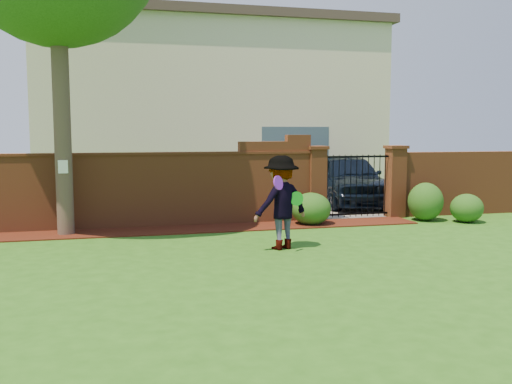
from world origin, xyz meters
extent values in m
cube|color=#265916|center=(0.00, 0.00, -0.01)|extent=(80.00, 80.00, 0.01)
cube|color=#361209|center=(-0.95, 3.34, 0.01)|extent=(11.10, 1.08, 0.03)
cube|color=brown|center=(-2.15, 4.00, 0.85)|extent=(8.70, 0.25, 1.70)
cube|color=brown|center=(1.30, 4.00, 1.85)|extent=(1.80, 0.25, 0.30)
cube|color=brown|center=(1.90, 4.00, 2.08)|extent=(0.60, 0.25, 0.16)
cube|color=brown|center=(-2.15, 4.00, 1.73)|extent=(8.70, 0.31, 0.06)
cube|color=brown|center=(6.60, 4.00, 0.85)|extent=(4.00, 0.25, 1.70)
cube|color=brown|center=(2.40, 4.00, 0.90)|extent=(0.42, 0.42, 1.80)
cube|color=brown|center=(2.40, 4.00, 1.84)|extent=(0.50, 0.50, 0.08)
cube|color=brown|center=(4.60, 4.00, 0.90)|extent=(0.42, 0.42, 1.80)
cube|color=brown|center=(4.60, 4.00, 1.84)|extent=(0.50, 0.50, 0.08)
cylinder|color=black|center=(2.69, 4.00, 0.85)|extent=(0.02, 0.02, 1.60)
cylinder|color=black|center=(2.85, 4.00, 0.85)|extent=(0.02, 0.02, 1.60)
cylinder|color=black|center=(3.01, 4.00, 0.85)|extent=(0.02, 0.02, 1.60)
cylinder|color=black|center=(3.18, 4.00, 0.85)|extent=(0.02, 0.02, 1.60)
cylinder|color=black|center=(3.34, 4.00, 0.85)|extent=(0.02, 0.02, 1.60)
cylinder|color=black|center=(3.50, 4.00, 0.85)|extent=(0.02, 0.02, 1.60)
cylinder|color=black|center=(3.66, 4.00, 0.85)|extent=(0.02, 0.02, 1.60)
cylinder|color=black|center=(3.82, 4.00, 0.85)|extent=(0.02, 0.02, 1.60)
cylinder|color=black|center=(3.99, 4.00, 0.85)|extent=(0.02, 0.02, 1.60)
cylinder|color=black|center=(4.15, 4.00, 0.85)|extent=(0.02, 0.02, 1.60)
cylinder|color=black|center=(4.31, 4.00, 0.85)|extent=(0.02, 0.02, 1.60)
cube|color=black|center=(3.50, 4.00, 0.12)|extent=(1.78, 0.03, 0.05)
cube|color=black|center=(3.50, 4.00, 1.60)|extent=(1.78, 0.03, 0.05)
cube|color=gray|center=(3.50, 8.00, 0.01)|extent=(3.20, 8.00, 0.01)
cube|color=beige|center=(1.00, 12.00, 3.00)|extent=(12.00, 6.00, 6.00)
cube|color=#384C5B|center=(3.50, 9.05, 1.20)|extent=(2.40, 0.12, 2.40)
cube|color=#3F332D|center=(1.00, 12.00, 6.15)|extent=(12.40, 6.40, 0.30)
imported|color=black|center=(4.35, 6.41, 0.79)|extent=(2.33, 4.79, 1.57)
cylinder|color=#443429|center=(-3.60, 3.40, 3.50)|extent=(0.36, 0.36, 7.00)
cube|color=white|center=(-3.60, 3.21, 1.50)|extent=(0.20, 0.01, 0.28)
ellipsoid|color=#164A16|center=(2.02, 3.32, 0.39)|extent=(0.96, 0.96, 0.78)
ellipsoid|color=#164A16|center=(5.05, 3.24, 0.48)|extent=(0.88, 0.88, 0.96)
ellipsoid|color=#164A16|center=(5.90, 2.75, 0.35)|extent=(0.80, 0.80, 0.71)
imported|color=gray|center=(0.53, 0.81, 0.90)|extent=(1.31, 1.00, 1.79)
cylinder|color=purple|center=(0.32, 0.39, 1.32)|extent=(0.26, 0.23, 0.27)
cylinder|color=#1AC91D|center=(0.78, 0.71, 0.98)|extent=(0.27, 0.06, 0.27)
camera|label=1|loc=(-2.58, -9.39, 2.25)|focal=39.65mm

